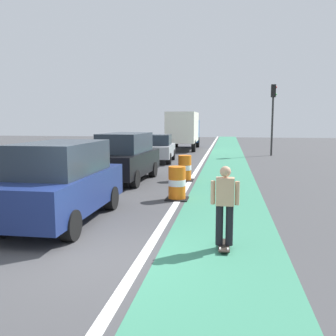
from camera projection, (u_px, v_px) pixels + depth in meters
ground_plane at (94, 259)px, 7.00m from camera, size 100.00×100.00×0.00m
bike_lane_strip at (226, 173)px, 18.37m from camera, size 2.50×80.00×0.01m
lane_divider_stripe at (196, 172)px, 18.60m from camera, size 0.20×80.00×0.01m
skateboarder_on_lane at (225, 205)px, 7.43m from camera, size 0.57×0.80×1.69m
parked_suv_nearest at (62, 182)px, 9.43m from camera, size 1.93×4.60×2.04m
parked_suv_second at (126, 157)px, 15.67m from camera, size 2.09×4.69×2.04m
parked_sedan_third at (157, 149)px, 22.91m from camera, size 2.09×4.20×1.70m
traffic_barrel_front at (177, 183)px, 12.13m from camera, size 0.73×0.73×1.09m
traffic_barrel_mid at (185, 168)px, 15.93m from camera, size 0.73×0.73×1.09m
delivery_truck_down_block at (184, 128)px, 32.39m from camera, size 2.45×7.63×3.23m
traffic_light_corner at (273, 107)px, 26.70m from camera, size 0.41×0.32×5.10m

